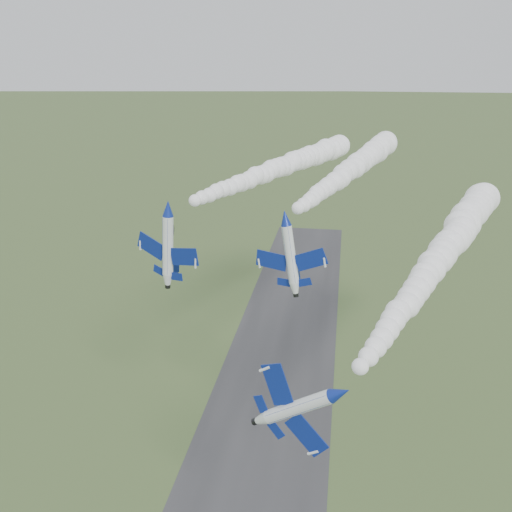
% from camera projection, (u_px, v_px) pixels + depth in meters
% --- Properties ---
extents(runway, '(24.00, 260.00, 0.04)m').
position_uv_depth(runway, '(260.00, 444.00, 98.69)').
color(runway, '#2E2E30').
rests_on(runway, ground).
extents(jet_lead, '(6.58, 12.39, 8.66)m').
position_uv_depth(jet_lead, '(340.00, 393.00, 54.23)').
color(jet_lead, white).
extents(smoke_trail_jet_lead, '(28.52, 65.27, 5.91)m').
position_uv_depth(smoke_trail_jet_lead, '(439.00, 257.00, 82.74)').
color(smoke_trail_jet_lead, white).
extents(jet_pair_left, '(10.83, 12.39, 3.26)m').
position_uv_depth(jet_pair_left, '(167.00, 208.00, 77.23)').
color(jet_pair_left, white).
extents(smoke_trail_jet_pair_left, '(25.46, 49.70, 4.54)m').
position_uv_depth(smoke_trail_jet_pair_left, '(279.00, 168.00, 100.48)').
color(smoke_trail_jet_pair_left, white).
extents(jet_pair_right, '(10.23, 12.09, 3.28)m').
position_uv_depth(jet_pair_right, '(285.00, 218.00, 75.15)').
color(jet_pair_right, white).
extents(smoke_trail_jet_pair_right, '(18.97, 54.45, 4.98)m').
position_uv_depth(smoke_trail_jet_pair_right, '(352.00, 169.00, 100.64)').
color(smoke_trail_jet_pair_right, white).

